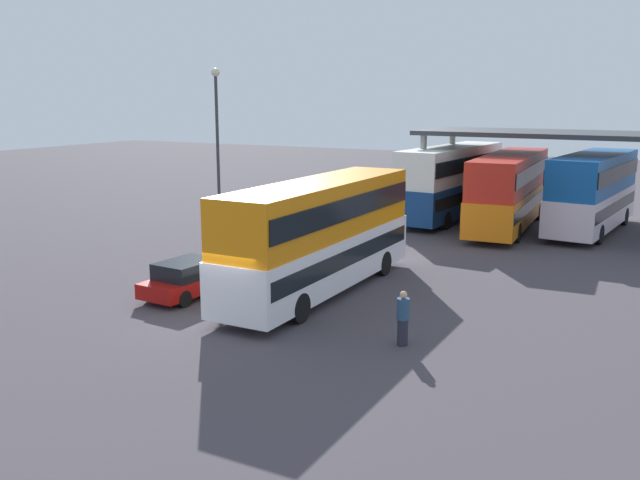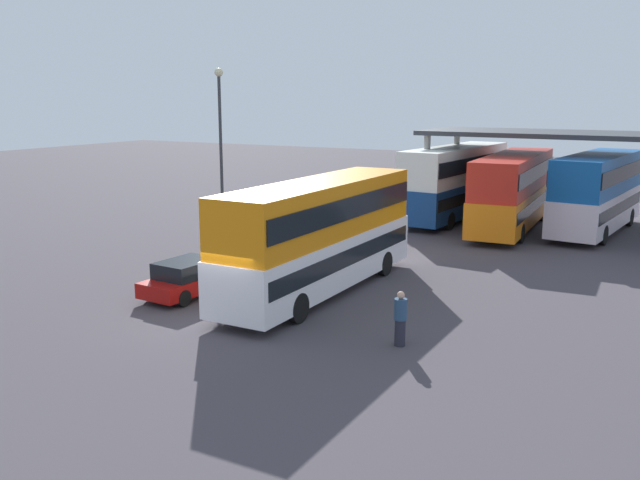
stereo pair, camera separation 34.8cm
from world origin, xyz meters
name	(u,v)px [view 1 (the left image)]	position (x,y,z in m)	size (l,w,h in m)	color
ground_plane	(238,326)	(0.00, 0.00, 0.00)	(140.00, 140.00, 0.00)	#433E44
double_decker_main	(320,232)	(0.47, 4.69, 2.29)	(2.51, 11.11, 4.18)	white
parked_hatchback	(189,278)	(-3.50, 1.97, 0.67)	(1.92, 4.00, 1.35)	#A40F0C
double_decker_near_canopy	(451,179)	(-0.17, 22.38, 2.36)	(3.35, 11.16, 4.30)	navy
double_decker_mid_row	(509,188)	(3.65, 20.71, 2.26)	(3.11, 11.56, 4.12)	orange
double_decker_far_right	(593,190)	(7.81, 21.97, 2.30)	(3.55, 10.27, 4.20)	silver
depot_canopy	(618,140)	(8.83, 22.01, 4.99)	(21.10, 6.71, 5.32)	#33353A
lamppost_tall	(217,133)	(-9.33, 11.73, 5.35)	(0.44, 0.44, 8.61)	#33353A
pedestrian_waiting	(403,318)	(5.28, 0.89, 0.83)	(0.38, 0.38, 1.66)	#262633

